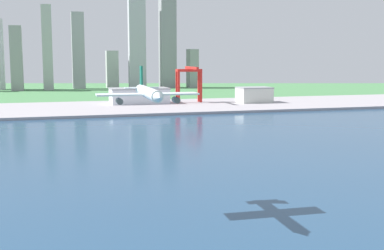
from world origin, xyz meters
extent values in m
plane|color=#47804B|center=(0.00, 300.00, 0.00)|extent=(2400.00, 2400.00, 0.00)
cube|color=navy|center=(0.00, 240.00, 0.07)|extent=(840.00, 360.00, 0.15)
cube|color=#9F989E|center=(0.00, 490.00, 1.25)|extent=(840.00, 140.00, 2.50)
cylinder|color=silver|center=(-0.57, 147.62, 39.73)|extent=(5.03, 34.69, 3.60)
cone|color=silver|center=(-1.34, 128.90, 39.73)|extent=(3.58, 4.10, 3.42)
cube|color=silver|center=(-0.50, 149.34, 39.19)|extent=(33.03, 8.95, 0.50)
cube|color=#0C5947|center=(0.07, 163.16, 43.69)|extent=(0.67, 4.17, 8.64)
cube|color=silver|center=(0.07, 163.16, 40.45)|extent=(11.93, 4.29, 0.36)
cylinder|color=#4C4F54|center=(8.62, 147.93, 37.21)|extent=(2.18, 4.92, 1.98)
cylinder|color=#4C4F54|center=(-9.70, 148.69, 37.21)|extent=(2.18, 4.92, 1.98)
cube|color=red|center=(104.59, 512.50, 19.01)|extent=(2.20, 2.20, 33.02)
cube|color=red|center=(129.40, 512.50, 19.01)|extent=(2.20, 2.20, 33.02)
cube|color=red|center=(104.59, 520.50, 19.01)|extent=(2.20, 2.20, 33.02)
cube|color=red|center=(129.40, 520.50, 19.01)|extent=(2.20, 2.20, 33.02)
cube|color=red|center=(116.99, 516.50, 36.92)|extent=(27.21, 10.00, 2.80)
cube|color=red|center=(116.99, 505.54, 39.72)|extent=(2.60, 43.83, 2.60)
cube|color=silver|center=(63.01, 518.43, 10.08)|extent=(60.21, 30.86, 15.17)
cube|color=gray|center=(63.01, 518.43, 18.27)|extent=(61.42, 31.47, 1.20)
cube|color=silver|center=(184.39, 495.91, 10.17)|extent=(34.22, 25.90, 15.35)
cube|color=gray|center=(184.39, 495.91, 18.45)|extent=(34.91, 26.42, 1.20)
cube|color=gray|center=(-72.38, 809.43, 48.97)|extent=(17.45, 23.37, 97.93)
cube|color=#A5A9A7|center=(-26.74, 818.18, 65.41)|extent=(15.19, 25.06, 130.82)
cube|color=#9C9BA3|center=(21.53, 838.39, 61.41)|extent=(19.85, 15.61, 122.81)
cube|color=#A8AAA9|center=(76.12, 841.79, 30.78)|extent=(19.09, 21.73, 61.56)
cube|color=#ACAAB7|center=(115.75, 826.49, 75.09)|extent=(27.36, 15.51, 150.19)
cube|color=gray|center=(166.86, 824.12, 73.40)|extent=(25.40, 23.97, 146.80)
cube|color=gray|center=(207.02, 813.17, 32.10)|extent=(15.03, 24.83, 64.20)
camera|label=1|loc=(-32.10, -11.76, 51.03)|focal=47.62mm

